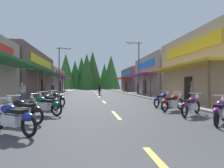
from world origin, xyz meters
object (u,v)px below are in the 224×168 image
object	(u,v)px
motorcycle_parked_left_3	(48,101)
pedestrian_browsing	(53,89)
motorcycle_parked_right_2	(172,102)
motorcycle_parked_left_2	(44,105)
motorcycle_parked_left_1	(23,110)
pedestrian_by_shop	(138,88)
rider_cruising_lead	(99,90)
motorcycle_parked_left_4	(57,99)
streetlamp_right	(137,62)
motorcycle_parked_right_0	(220,110)
streetlamp_left	(61,64)
pedestrian_waiting	(22,92)
motorcycle_parked_right_3	(162,99)
pedestrian_strolling	(192,92)
motorcycle_parked_right_1	(191,105)
motorcycle_parked_left_0	(13,117)

from	to	relation	value
motorcycle_parked_left_3	pedestrian_browsing	world-z (taller)	pedestrian_browsing
pedestrian_browsing	motorcycle_parked_right_2	bearing A→B (deg)	74.77
motorcycle_parked_left_2	motorcycle_parked_left_1	bearing A→B (deg)	108.23
pedestrian_by_shop	rider_cruising_lead	bearing A→B (deg)	-123.08
motorcycle_parked_right_2	motorcycle_parked_left_4	size ratio (longest dim) A/B	1.07
motorcycle_parked_right_2	motorcycle_parked_left_1	distance (m)	7.49
streetlamp_right	rider_cruising_lead	size ratio (longest dim) A/B	3.24
motorcycle_parked_right_0	motorcycle_parked_left_4	distance (m)	9.65
streetlamp_left	pedestrian_waiting	world-z (taller)	streetlamp_left
motorcycle_parked_left_4	pedestrian_browsing	size ratio (longest dim) A/B	1.10
motorcycle_parked_right_0	rider_cruising_lead	distance (m)	18.83
motorcycle_parked_right_3	motorcycle_parked_left_4	world-z (taller)	same
motorcycle_parked_right_2	motorcycle_parked_left_3	world-z (taller)	same
streetlamp_left	streetlamp_right	distance (m)	10.00
motorcycle_parked_left_2	streetlamp_left	bearing A→B (deg)	-53.96
pedestrian_browsing	pedestrian_strolling	bearing A→B (deg)	83.14
streetlamp_left	motorcycle_parked_right_0	world-z (taller)	streetlamp_left
motorcycle_parked_right_3	motorcycle_parked_left_1	size ratio (longest dim) A/B	0.94
motorcycle_parked_left_4	motorcycle_parked_left_2	bearing A→B (deg)	143.86
motorcycle_parked_right_1	pedestrian_strolling	xyz separation A→B (m)	(1.92, 2.98, 0.47)
motorcycle_parked_right_2	motorcycle_parked_left_2	xyz separation A→B (m)	(-6.75, -0.61, 0.00)
motorcycle_parked_left_4	pedestrian_by_shop	size ratio (longest dim) A/B	1.00
pedestrian_by_shop	pedestrian_strolling	size ratio (longest dim) A/B	1.06
motorcycle_parked_left_2	rider_cruising_lead	xyz separation A→B (m)	(3.60, 15.76, 0.17)
motorcycle_parked_right_1	rider_cruising_lead	world-z (taller)	rider_cruising_lead
motorcycle_parked_right_0	pedestrian_browsing	distance (m)	19.80
motorcycle_parked_left_1	motorcycle_parked_left_4	distance (m)	5.57
streetlamp_right	motorcycle_parked_left_4	bearing A→B (deg)	-131.01
motorcycle_parked_right_3	pedestrian_strolling	bearing A→B (deg)	-50.67
motorcycle_parked_left_1	rider_cruising_lead	world-z (taller)	rider_cruising_lead
motorcycle_parked_left_4	pedestrian_strolling	xyz separation A→B (m)	(8.86, -1.88, 0.47)
motorcycle_parked_right_3	pedestrian_browsing	bearing A→B (deg)	88.60
streetlamp_right	motorcycle_parked_left_0	xyz separation A→B (m)	(-8.39, -16.67, -3.94)
rider_cruising_lead	pedestrian_strolling	size ratio (longest dim) A/B	1.29
motorcycle_parked_right_3	pedestrian_waiting	distance (m)	9.90
pedestrian_strolling	motorcycle_parked_left_1	bearing A→B (deg)	-136.72
motorcycle_parked_left_0	pedestrian_waiting	distance (m)	8.40
motorcycle_parked_right_0	motorcycle_parked_left_3	world-z (taller)	same
motorcycle_parked_left_0	pedestrian_browsing	distance (m)	18.05
rider_cruising_lead	pedestrian_waiting	world-z (taller)	pedestrian_waiting
motorcycle_parked_left_2	rider_cruising_lead	size ratio (longest dim) A/B	0.88
motorcycle_parked_right_2	pedestrian_waiting	world-z (taller)	pedestrian_waiting
streetlamp_left	motorcycle_parked_left_0	bearing A→B (deg)	-85.86
pedestrian_browsing	pedestrian_strolling	xyz separation A→B (m)	(11.22, -12.67, 0.04)
motorcycle_parked_right_2	rider_cruising_lead	bearing A→B (deg)	70.48
pedestrian_waiting	streetlamp_right	bearing A→B (deg)	136.35
motorcycle_parked_right_2	rider_cruising_lead	size ratio (longest dim) A/B	0.88
rider_cruising_lead	motorcycle_parked_left_2	bearing A→B (deg)	170.70
streetlamp_left	motorcycle_parked_right_0	bearing A→B (deg)	-65.41
pedestrian_browsing	pedestrian_waiting	xyz separation A→B (m)	(-0.26, -9.91, 0.02)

